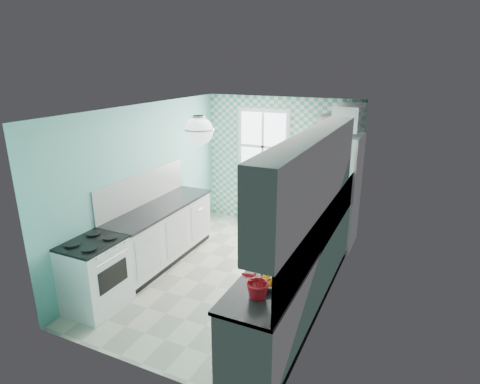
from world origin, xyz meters
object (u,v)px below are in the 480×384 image
at_px(fridge, 332,190).
at_px(stove, 95,274).
at_px(ceiling_light, 199,131).
at_px(fruit_bowl, 267,283).
at_px(potted_plant, 259,280).
at_px(sink, 317,222).
at_px(microwave, 337,125).

relative_size(fridge, stove, 2.12).
xyz_separation_m(ceiling_light, fridge, (1.11, 2.57, -1.35)).
bearing_deg(fruit_bowl, potted_plant, -90.00).
bearing_deg(ceiling_light, sink, 43.95).
distance_m(ceiling_light, stove, 2.31).
xyz_separation_m(fridge, potted_plant, (0.09, -3.55, 0.15)).
height_order(ceiling_light, fruit_bowl, ceiling_light).
bearing_deg(sink, fridge, 91.99).
distance_m(fridge, fruit_bowl, 3.34).
height_order(ceiling_light, stove, ceiling_light).
height_order(stove, potted_plant, potted_plant).
distance_m(stove, microwave, 4.34).
xyz_separation_m(stove, sink, (2.40, 1.88, 0.45)).
bearing_deg(fridge, microwave, 56.12).
distance_m(fridge, potted_plant, 3.56).
xyz_separation_m(potted_plant, microwave, (-0.09, 3.55, 0.98)).
relative_size(potted_plant, microwave, 0.66).
xyz_separation_m(ceiling_light, stove, (-1.20, -0.72, -1.84)).
bearing_deg(ceiling_light, stove, -149.06).
distance_m(sink, potted_plant, 2.15).
distance_m(ceiling_light, microwave, 2.81).
relative_size(stove, fruit_bowl, 3.25).
bearing_deg(potted_plant, fruit_bowl, 90.00).
relative_size(sink, microwave, 0.95).
distance_m(ceiling_light, fridge, 3.11).
height_order(stove, fruit_bowl, fruit_bowl).
distance_m(stove, potted_plant, 2.50).
bearing_deg(sink, potted_plant, -91.94).
distance_m(sink, microwave, 1.84).
bearing_deg(fruit_bowl, ceiling_light, 147.54).
relative_size(ceiling_light, potted_plant, 0.95).
xyz_separation_m(ceiling_light, fruit_bowl, (1.20, -0.76, -1.35)).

